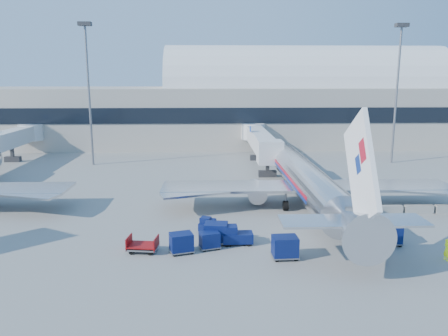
{
  "coord_description": "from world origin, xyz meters",
  "views": [
    {
      "loc": [
        -0.8,
        -41.5,
        14.05
      ],
      "look_at": [
        0.83,
        6.0,
        4.23
      ],
      "focal_mm": 35.0,
      "sensor_mm": 36.0,
      "label": 1
    }
  ],
  "objects_px": {
    "mast_east": "(398,73)",
    "jetbridge_mid": "(5,141)",
    "jetbridge_near": "(259,140)",
    "barrier_near": "(388,210)",
    "cart_train_c": "(181,242)",
    "barrier_mid": "(419,209)",
    "cart_solo_near": "(285,247)",
    "cart_solo_far": "(389,234)",
    "tug_lead": "(236,236)",
    "cart_train_a": "(216,233)",
    "cart_train_b": "(210,240)",
    "mast_west": "(88,73)",
    "airliner_main": "(308,182)",
    "tug_right": "(357,220)",
    "cart_open_red": "(143,247)",
    "tug_left": "(207,224)",
    "ramp_worker": "(447,250)"
  },
  "relations": [
    {
      "from": "jetbridge_mid",
      "to": "tug_right",
      "type": "bearing_deg",
      "value": -34.81
    },
    {
      "from": "tug_lead",
      "to": "cart_solo_far",
      "type": "bearing_deg",
      "value": -4.0
    },
    {
      "from": "cart_train_c",
      "to": "barrier_mid",
      "type": "bearing_deg",
      "value": 5.1
    },
    {
      "from": "barrier_mid",
      "to": "cart_open_red",
      "type": "height_order",
      "value": "barrier_mid"
    },
    {
      "from": "jetbridge_near",
      "to": "mast_east",
      "type": "bearing_deg",
      "value": -2.07
    },
    {
      "from": "airliner_main",
      "to": "tug_left",
      "type": "height_order",
      "value": "airliner_main"
    },
    {
      "from": "jetbridge_mid",
      "to": "mast_east",
      "type": "relative_size",
      "value": 1.22
    },
    {
      "from": "cart_train_a",
      "to": "barrier_near",
      "type": "bearing_deg",
      "value": 29.36
    },
    {
      "from": "jetbridge_mid",
      "to": "tug_lead",
      "type": "bearing_deg",
      "value": -45.76
    },
    {
      "from": "barrier_mid",
      "to": "cart_solo_far",
      "type": "xyz_separation_m",
      "value": [
        -6.7,
        -8.52,
        0.49
      ]
    },
    {
      "from": "barrier_mid",
      "to": "airliner_main",
      "type": "bearing_deg",
      "value": 167.5
    },
    {
      "from": "mast_east",
      "to": "tug_lead",
      "type": "distance_m",
      "value": 48.05
    },
    {
      "from": "barrier_near",
      "to": "tug_right",
      "type": "distance_m",
      "value": 6.44
    },
    {
      "from": "tug_lead",
      "to": "barrier_near",
      "type": "bearing_deg",
      "value": 24.04
    },
    {
      "from": "jetbridge_near",
      "to": "barrier_near",
      "type": "relative_size",
      "value": 9.17
    },
    {
      "from": "tug_left",
      "to": "cart_open_red",
      "type": "xyz_separation_m",
      "value": [
        -5.22,
        -5.09,
        -0.16
      ]
    },
    {
      "from": "barrier_mid",
      "to": "cart_solo_far",
      "type": "bearing_deg",
      "value": -128.18
    },
    {
      "from": "barrier_mid",
      "to": "cart_solo_near",
      "type": "distance_m",
      "value": 19.67
    },
    {
      "from": "cart_train_c",
      "to": "cart_train_a",
      "type": "bearing_deg",
      "value": 18.38
    },
    {
      "from": "mast_east",
      "to": "airliner_main",
      "type": "bearing_deg",
      "value": -128.11
    },
    {
      "from": "cart_train_c",
      "to": "cart_solo_near",
      "type": "xyz_separation_m",
      "value": [
        8.26,
        -1.41,
        0.08
      ]
    },
    {
      "from": "jetbridge_near",
      "to": "ramp_worker",
      "type": "relative_size",
      "value": 15.55
    },
    {
      "from": "mast_west",
      "to": "cart_open_red",
      "type": "xyz_separation_m",
      "value": [
        13.71,
        -37.49,
        -14.33
      ]
    },
    {
      "from": "cart_train_c",
      "to": "cart_open_red",
      "type": "height_order",
      "value": "cart_train_c"
    },
    {
      "from": "barrier_near",
      "to": "tug_lead",
      "type": "relative_size",
      "value": 1.14
    },
    {
      "from": "cart_train_b",
      "to": "cart_solo_near",
      "type": "xyz_separation_m",
      "value": [
        5.97,
        -2.2,
        0.19
      ]
    },
    {
      "from": "jetbridge_mid",
      "to": "cart_open_red",
      "type": "height_order",
      "value": "jetbridge_mid"
    },
    {
      "from": "barrier_near",
      "to": "tug_left",
      "type": "xyz_separation_m",
      "value": [
        -19.07,
        -4.4,
        0.18
      ]
    },
    {
      "from": "tug_left",
      "to": "cart_train_c",
      "type": "distance_m",
      "value": 5.76
    },
    {
      "from": "airliner_main",
      "to": "cart_train_c",
      "type": "distance_m",
      "value": 18.09
    },
    {
      "from": "mast_east",
      "to": "barrier_mid",
      "type": "relative_size",
      "value": 7.53
    },
    {
      "from": "mast_east",
      "to": "cart_solo_near",
      "type": "bearing_deg",
      "value": -122.39
    },
    {
      "from": "barrier_near",
      "to": "cart_train_b",
      "type": "xyz_separation_m",
      "value": [
        -18.83,
        -8.99,
        0.33
      ]
    },
    {
      "from": "jetbridge_mid",
      "to": "cart_open_red",
      "type": "distance_m",
      "value": 47.63
    },
    {
      "from": "mast_east",
      "to": "jetbridge_mid",
      "type": "bearing_deg",
      "value": 179.28
    },
    {
      "from": "tug_lead",
      "to": "cart_train_c",
      "type": "distance_m",
      "value": 4.93
    },
    {
      "from": "mast_west",
      "to": "cart_solo_near",
      "type": "distance_m",
      "value": 48.57
    },
    {
      "from": "mast_west",
      "to": "barrier_near",
      "type": "relative_size",
      "value": 7.53
    },
    {
      "from": "tug_right",
      "to": "jetbridge_mid",
      "type": "bearing_deg",
      "value": -161.05
    },
    {
      "from": "cart_train_a",
      "to": "cart_solo_far",
      "type": "xyz_separation_m",
      "value": [
        14.85,
        -0.76,
        -0.03
      ]
    },
    {
      "from": "jetbridge_mid",
      "to": "tug_left",
      "type": "distance_m",
      "value": 47.17
    },
    {
      "from": "tug_left",
      "to": "ramp_worker",
      "type": "relative_size",
      "value": 1.32
    },
    {
      "from": "barrier_mid",
      "to": "cart_train_a",
      "type": "height_order",
      "value": "cart_train_a"
    },
    {
      "from": "airliner_main",
      "to": "tug_right",
      "type": "relative_size",
      "value": 13.56
    },
    {
      "from": "tug_right",
      "to": "cart_train_a",
      "type": "height_order",
      "value": "cart_train_a"
    },
    {
      "from": "jetbridge_near",
      "to": "cart_train_c",
      "type": "xyz_separation_m",
      "value": [
        -10.72,
        -38.59,
        -3.04
      ]
    },
    {
      "from": "tug_left",
      "to": "ramp_worker",
      "type": "bearing_deg",
      "value": -91.01
    },
    {
      "from": "mast_west",
      "to": "cart_train_c",
      "type": "bearing_deg",
      "value": -65.93
    },
    {
      "from": "mast_west",
      "to": "ramp_worker",
      "type": "relative_size",
      "value": 12.78
    },
    {
      "from": "tug_lead",
      "to": "tug_left",
      "type": "height_order",
      "value": "tug_lead"
    }
  ]
}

